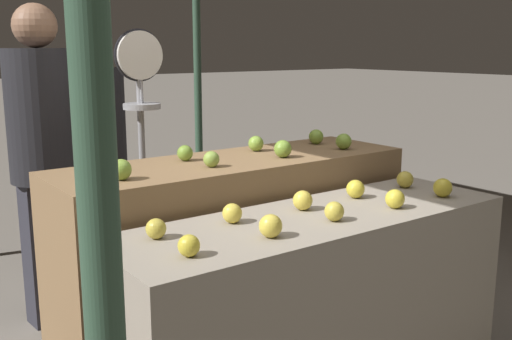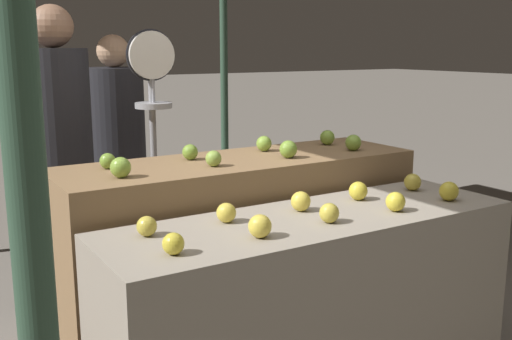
# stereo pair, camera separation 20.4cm
# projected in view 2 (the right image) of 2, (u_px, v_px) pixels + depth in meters

# --- Properties ---
(display_counter_front) EXTENTS (1.79, 0.55, 0.87)m
(display_counter_front) POSITION_uv_depth(u_px,v_px,m) (312.00, 317.00, 2.51)
(display_counter_front) COLOR gray
(display_counter_front) RESTS_ON ground_plane
(display_counter_back) EXTENTS (1.79, 0.55, 1.02)m
(display_counter_back) POSITION_uv_depth(u_px,v_px,m) (241.00, 258.00, 3.00)
(display_counter_back) COLOR olive
(display_counter_back) RESTS_ON ground_plane
(apple_front_0) EXTENTS (0.07, 0.07, 0.07)m
(apple_front_0) POSITION_uv_depth(u_px,v_px,m) (173.00, 244.00, 1.97)
(apple_front_0) COLOR gold
(apple_front_0) RESTS_ON display_counter_front
(apple_front_1) EXTENTS (0.09, 0.09, 0.09)m
(apple_front_1) POSITION_uv_depth(u_px,v_px,m) (260.00, 226.00, 2.15)
(apple_front_1) COLOR yellow
(apple_front_1) RESTS_ON display_counter_front
(apple_front_2) EXTENTS (0.08, 0.08, 0.08)m
(apple_front_2) POSITION_uv_depth(u_px,v_px,m) (329.00, 213.00, 2.33)
(apple_front_2) COLOR gold
(apple_front_2) RESTS_ON display_counter_front
(apple_front_3) EXTENTS (0.08, 0.08, 0.08)m
(apple_front_3) POSITION_uv_depth(u_px,v_px,m) (395.00, 202.00, 2.49)
(apple_front_3) COLOR gold
(apple_front_3) RESTS_ON display_counter_front
(apple_front_4) EXTENTS (0.09, 0.09, 0.09)m
(apple_front_4) POSITION_uv_depth(u_px,v_px,m) (449.00, 191.00, 2.67)
(apple_front_4) COLOR gold
(apple_front_4) RESTS_ON display_counter_front
(apple_front_5) EXTENTS (0.07, 0.07, 0.07)m
(apple_front_5) POSITION_uv_depth(u_px,v_px,m) (147.00, 226.00, 2.17)
(apple_front_5) COLOR gold
(apple_front_5) RESTS_ON display_counter_front
(apple_front_6) EXTENTS (0.08, 0.08, 0.08)m
(apple_front_6) POSITION_uv_depth(u_px,v_px,m) (226.00, 213.00, 2.34)
(apple_front_6) COLOR yellow
(apple_front_6) RESTS_ON display_counter_front
(apple_front_7) EXTENTS (0.08, 0.08, 0.08)m
(apple_front_7) POSITION_uv_depth(u_px,v_px,m) (300.00, 201.00, 2.50)
(apple_front_7) COLOR yellow
(apple_front_7) RESTS_ON display_counter_front
(apple_front_8) EXTENTS (0.08, 0.08, 0.08)m
(apple_front_8) POSITION_uv_depth(u_px,v_px,m) (358.00, 191.00, 2.68)
(apple_front_8) COLOR gold
(apple_front_8) RESTS_ON display_counter_front
(apple_front_9) EXTENTS (0.08, 0.08, 0.08)m
(apple_front_9) POSITION_uv_depth(u_px,v_px,m) (413.00, 182.00, 2.86)
(apple_front_9) COLOR gold
(apple_front_9) RESTS_ON display_counter_front
(apple_back_0) EXTENTS (0.09, 0.09, 0.09)m
(apple_back_0) POSITION_uv_depth(u_px,v_px,m) (121.00, 167.00, 2.47)
(apple_back_0) COLOR #84AD3D
(apple_back_0) RESTS_ON display_counter_back
(apple_back_1) EXTENTS (0.07, 0.07, 0.07)m
(apple_back_1) POSITION_uv_depth(u_px,v_px,m) (214.00, 159.00, 2.70)
(apple_back_1) COLOR #8EB247
(apple_back_1) RESTS_ON display_counter_back
(apple_back_2) EXTENTS (0.09, 0.09, 0.09)m
(apple_back_2) POSITION_uv_depth(u_px,v_px,m) (288.00, 149.00, 2.91)
(apple_back_2) COLOR #7AA338
(apple_back_2) RESTS_ON display_counter_back
(apple_back_3) EXTENTS (0.08, 0.08, 0.08)m
(apple_back_3) POSITION_uv_depth(u_px,v_px,m) (353.00, 143.00, 3.12)
(apple_back_3) COLOR #84AD3D
(apple_back_3) RESTS_ON display_counter_back
(apple_back_4) EXTENTS (0.07, 0.07, 0.07)m
(apple_back_4) POSITION_uv_depth(u_px,v_px,m) (108.00, 161.00, 2.65)
(apple_back_4) COLOR #7AA338
(apple_back_4) RESTS_ON display_counter_back
(apple_back_5) EXTENTS (0.08, 0.08, 0.08)m
(apple_back_5) POSITION_uv_depth(u_px,v_px,m) (190.00, 152.00, 2.86)
(apple_back_5) COLOR #7AA338
(apple_back_5) RESTS_ON display_counter_back
(apple_back_6) EXTENTS (0.08, 0.08, 0.08)m
(apple_back_6) POSITION_uv_depth(u_px,v_px,m) (264.00, 144.00, 3.10)
(apple_back_6) COLOR #84AD3D
(apple_back_6) RESTS_ON display_counter_back
(apple_back_7) EXTENTS (0.08, 0.08, 0.08)m
(apple_back_7) POSITION_uv_depth(u_px,v_px,m) (327.00, 138.00, 3.30)
(apple_back_7) COLOR #84AD3D
(apple_back_7) RESTS_ON display_counter_back
(produce_scale) EXTENTS (0.27, 0.20, 1.64)m
(produce_scale) POSITION_uv_depth(u_px,v_px,m) (153.00, 114.00, 3.25)
(produce_scale) COLOR #99999E
(produce_scale) RESTS_ON ground_plane
(person_vendor_at_scale) EXTENTS (0.39, 0.39, 1.78)m
(person_vendor_at_scale) POSITION_uv_depth(u_px,v_px,m) (59.00, 142.00, 3.35)
(person_vendor_at_scale) COLOR #2D2D38
(person_vendor_at_scale) RESTS_ON ground_plane
(person_customer_left) EXTENTS (0.41, 0.41, 1.63)m
(person_customer_left) POSITION_uv_depth(u_px,v_px,m) (117.00, 140.00, 4.04)
(person_customer_left) COLOR #2D2D38
(person_customer_left) RESTS_ON ground_plane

